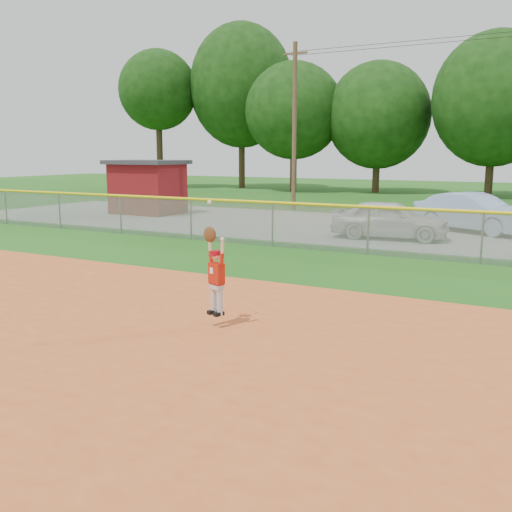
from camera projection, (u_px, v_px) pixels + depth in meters
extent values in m
plane|color=#1B5313|center=(181.00, 350.00, 9.20)|extent=(120.00, 120.00, 0.00)
cube|color=#BC5222|center=(29.00, 427.00, 6.59)|extent=(24.00, 16.00, 0.04)
cube|color=gray|center=(412.00, 231.00, 23.08)|extent=(44.00, 10.00, 0.03)
imported|color=silver|center=(390.00, 219.00, 20.91)|extent=(4.37, 2.16, 1.43)
imported|color=#83A1C4|center=(474.00, 213.00, 22.66)|extent=(4.95, 3.51, 1.55)
cube|color=#5E0D10|center=(148.00, 189.00, 29.59)|extent=(3.31, 2.49, 2.57)
cube|color=#333338|center=(147.00, 162.00, 29.34)|extent=(3.72, 2.90, 0.21)
cube|color=gray|center=(368.00, 231.00, 17.74)|extent=(40.00, 0.03, 1.50)
cylinder|color=yellow|center=(369.00, 207.00, 17.61)|extent=(40.00, 0.10, 0.10)
cylinder|color=gray|center=(6.00, 207.00, 25.48)|extent=(0.06, 0.06, 1.50)
cylinder|color=gray|center=(60.00, 211.00, 23.93)|extent=(0.06, 0.06, 1.50)
cylinder|color=gray|center=(121.00, 215.00, 22.38)|extent=(0.06, 0.06, 1.50)
cylinder|color=gray|center=(191.00, 219.00, 20.84)|extent=(0.06, 0.06, 1.50)
cylinder|color=gray|center=(272.00, 225.00, 19.29)|extent=(0.06, 0.06, 1.50)
cylinder|color=gray|center=(368.00, 231.00, 17.74)|extent=(0.06, 0.06, 1.50)
cylinder|color=gray|center=(482.00, 238.00, 16.20)|extent=(0.06, 0.06, 1.50)
cylinder|color=#4C3823|center=(294.00, 128.00, 31.20)|extent=(0.24, 0.24, 9.00)
cube|color=#4C3823|center=(295.00, 53.00, 30.50)|extent=(1.40, 0.10, 0.10)
cylinder|color=black|center=(473.00, 40.00, 26.35)|extent=(18.50, 0.02, 0.02)
cylinder|color=black|center=(473.00, 35.00, 26.31)|extent=(18.50, 0.02, 0.02)
cylinder|color=#422D1C|center=(160.00, 155.00, 51.70)|extent=(0.56, 0.56, 5.87)
ellipsoid|color=#193F0F|center=(158.00, 90.00, 50.68)|extent=(6.95, 6.95, 7.05)
cylinder|color=#422D1C|center=(242.00, 154.00, 51.54)|extent=(0.56, 0.56, 6.10)
ellipsoid|color=#193F0F|center=(242.00, 86.00, 50.48)|extent=(9.19, 9.19, 10.85)
cylinder|color=#422D1C|center=(293.00, 164.00, 47.29)|extent=(0.56, 0.56, 4.43)
ellipsoid|color=#193F0F|center=(294.00, 111.00, 46.51)|extent=(8.01, 8.01, 7.88)
cylinder|color=#422D1C|center=(376.00, 167.00, 45.70)|extent=(0.56, 0.56, 4.11)
ellipsoid|color=#193F0F|center=(378.00, 115.00, 44.99)|extent=(8.19, 8.19, 8.39)
cylinder|color=#422D1C|center=(490.00, 165.00, 40.77)|extent=(0.56, 0.56, 4.64)
ellipsoid|color=#193F0F|center=(495.00, 99.00, 39.96)|extent=(8.57, 8.57, 9.43)
cylinder|color=silver|center=(214.00, 300.00, 10.33)|extent=(0.14, 0.14, 0.49)
cylinder|color=silver|center=(220.00, 302.00, 10.20)|extent=(0.14, 0.14, 0.49)
cube|color=black|center=(213.00, 312.00, 10.35)|extent=(0.16, 0.22, 0.07)
cube|color=black|center=(219.00, 314.00, 10.22)|extent=(0.16, 0.22, 0.07)
cube|color=silver|center=(217.00, 286.00, 10.22)|extent=(0.29, 0.22, 0.10)
cube|color=maroon|center=(217.00, 283.00, 10.21)|extent=(0.30, 0.23, 0.04)
cube|color=#B01D0C|center=(216.00, 273.00, 10.17)|extent=(0.33, 0.25, 0.37)
cube|color=white|center=(211.00, 271.00, 10.14)|extent=(0.09, 0.04, 0.11)
sphere|color=beige|center=(216.00, 256.00, 10.12)|extent=(0.21, 0.21, 0.17)
cylinder|color=maroon|center=(216.00, 253.00, 10.11)|extent=(0.22, 0.22, 0.08)
cube|color=maroon|center=(212.00, 255.00, 10.05)|extent=(0.15, 0.14, 0.02)
cylinder|color=#B01D0C|center=(211.00, 256.00, 10.24)|extent=(0.11, 0.10, 0.20)
cylinder|color=beige|center=(210.00, 245.00, 10.21)|extent=(0.09, 0.08, 0.22)
ellipsoid|color=#4C2D14|center=(210.00, 235.00, 10.18)|extent=(0.28, 0.19, 0.29)
sphere|color=white|center=(209.00, 202.00, 10.08)|extent=(0.10, 0.10, 0.07)
cylinder|color=#B01D0C|center=(222.00, 259.00, 10.01)|extent=(0.11, 0.10, 0.20)
cylinder|color=beige|center=(222.00, 247.00, 9.96)|extent=(0.09, 0.08, 0.22)
sphere|color=beige|center=(222.00, 239.00, 9.93)|extent=(0.10, 0.10, 0.08)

